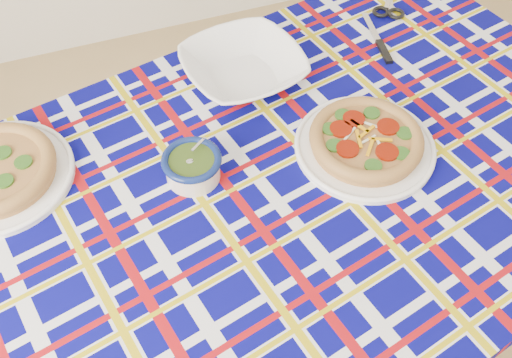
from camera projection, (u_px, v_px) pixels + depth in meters
name	position (u px, v px, depth m)	size (l,w,h in m)	color
dining_table	(291.00, 198.00, 1.23)	(1.70, 1.27, 0.72)	brown
tablecloth	(291.00, 192.00, 1.21)	(1.56, 0.98, 0.10)	#060561
main_focaccia_plate	(366.00, 140.00, 1.19)	(0.31, 0.31, 0.06)	#A26E39
pesto_bowl	(192.00, 165.00, 1.14)	(0.12, 0.12, 0.07)	#23360E
serving_bowl	(243.00, 68.00, 1.33)	(0.27, 0.27, 0.07)	white
table_knife	(372.00, 28.00, 1.47)	(0.22, 0.02, 0.01)	silver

